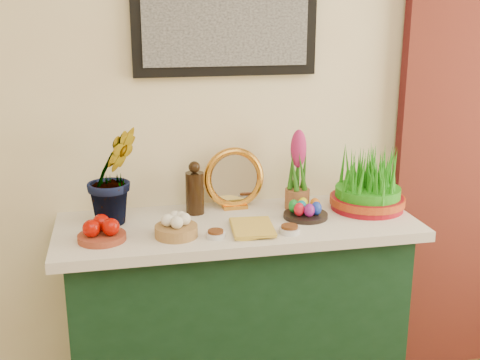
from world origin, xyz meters
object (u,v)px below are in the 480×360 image
sideboard (238,326)px  wheatgrass_sabzeh (368,183)px  hyacinth_green (113,160)px  book (232,228)px  mirror (234,179)px

sideboard → wheatgrass_sabzeh: (0.56, 0.03, 0.58)m
sideboard → hyacinth_green: 0.86m
book → wheatgrass_sabzeh: (0.60, 0.14, 0.10)m
sideboard → mirror: (0.02, 0.16, 0.59)m
hyacinth_green → mirror: (0.49, 0.08, -0.13)m
wheatgrass_sabzeh → mirror: bearing=166.1°
sideboard → wheatgrass_sabzeh: size_ratio=4.21×
hyacinth_green → wheatgrass_sabzeh: hyacinth_green is taller
book → mirror: bearing=81.9°
hyacinth_green → mirror: size_ratio=1.95×
hyacinth_green → book: 0.52m
hyacinth_green → book: hyacinth_green is taller
sideboard → book: 0.49m
hyacinth_green → wheatgrass_sabzeh: 1.03m
sideboard → wheatgrass_sabzeh: 0.80m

